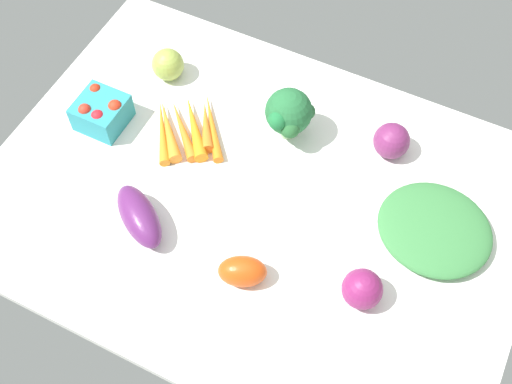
{
  "coord_description": "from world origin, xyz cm",
  "views": [
    {
      "loc": [
        -29.4,
        59.32,
        110.36
      ],
      "look_at": [
        0.0,
        0.0,
        4.0
      ],
      "focal_mm": 46.05,
      "sensor_mm": 36.0,
      "label": 1
    }
  ],
  "objects": [
    {
      "name": "tablecloth",
      "position": [
        0.0,
        0.0,
        1.0
      ],
      "size": [
        104.0,
        76.0,
        2.0
      ],
      "primitive_type": "cube",
      "color": "white",
      "rests_on": "ground"
    },
    {
      "name": "berry_basket",
      "position": [
        36.5,
        -2.5,
        5.34
      ],
      "size": [
        9.5,
        9.5,
        7.09
      ],
      "color": "teal",
      "rests_on": "tablecloth"
    },
    {
      "name": "broccoli_head",
      "position": [
        0.87,
        -16.27,
        9.15
      ],
      "size": [
        9.47,
        10.39,
        12.04
      ],
      "color": "#93BB87",
      "rests_on": "tablecloth"
    },
    {
      "name": "red_onion_center",
      "position": [
        -19.19,
        -21.7,
        5.64
      ],
      "size": [
        7.29,
        7.29,
        7.29
      ],
      "primitive_type": "sphere",
      "color": "#73275B",
      "rests_on": "tablecloth"
    },
    {
      "name": "red_onion_near_basket",
      "position": [
        -25.61,
        10.43,
        5.61
      ],
      "size": [
        7.22,
        7.22,
        7.22
      ],
      "primitive_type": "sphere",
      "color": "#82215A",
      "rests_on": "tablecloth"
    },
    {
      "name": "eggplant",
      "position": [
        16.69,
        14.97,
        5.14
      ],
      "size": [
        15.49,
        13.44,
        6.27
      ],
      "primitive_type": "ellipsoid",
      "rotation": [
        0.0,
        0.0,
        2.53
      ],
      "color": "#5F2563",
      "rests_on": "tablecloth"
    },
    {
      "name": "carrot_bunch",
      "position": [
        19.66,
        -8.06,
        3.27
      ],
      "size": [
        20.01,
        20.91,
        2.89
      ],
      "color": "orange",
      "rests_on": "tablecloth"
    },
    {
      "name": "leafy_greens_clump",
      "position": [
        -33.17,
        -7.42,
        4.03
      ],
      "size": [
        23.8,
        22.55,
        4.06
      ],
      "primitive_type": "ellipsoid",
      "rotation": [
        0.0,
        0.0,
        3.01
      ],
      "color": "#397D40",
      "rests_on": "tablecloth"
    },
    {
      "name": "heirloom_tomato_green",
      "position": [
        30.83,
        -19.64,
        5.49
      ],
      "size": [
        6.97,
        6.97,
        6.97
      ],
      "primitive_type": "sphere",
      "color": "#97AB46",
      "rests_on": "tablecloth"
    },
    {
      "name": "roma_tomato",
      "position": [
        -5.4,
        16.29,
        4.8
      ],
      "size": [
        10.24,
        8.66,
        5.61
      ],
      "primitive_type": "ellipsoid",
      "rotation": [
        0.0,
        0.0,
        0.42
      ],
      "color": "#D84A13",
      "rests_on": "tablecloth"
    }
  ]
}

